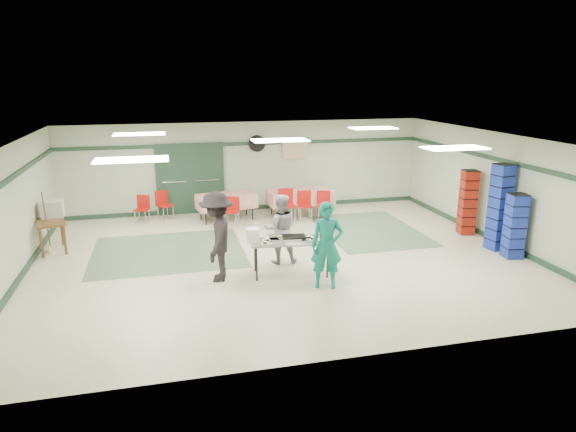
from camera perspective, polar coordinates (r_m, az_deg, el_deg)
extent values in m
plane|color=beige|center=(11.83, -0.82, -4.58)|extent=(11.00, 11.00, 0.00)
plane|color=silver|center=(11.20, -0.88, 8.52)|extent=(11.00, 11.00, 0.00)
plane|color=#B3BEA2|center=(15.77, -4.55, 5.51)|extent=(11.00, 0.00, 11.00)
plane|color=#B3BEA2|center=(7.32, 7.15, -6.26)|extent=(11.00, 0.00, 11.00)
plane|color=#B3BEA2|center=(11.56, -28.46, 0.05)|extent=(0.00, 9.00, 9.00)
plane|color=#B3BEA2|center=(13.73, 22.15, 2.94)|extent=(0.00, 9.00, 9.00)
cube|color=#1F3A27|center=(15.64, -4.59, 8.01)|extent=(11.00, 0.06, 0.10)
cube|color=#1F3A27|center=(16.01, -4.44, 0.93)|extent=(11.00, 0.06, 0.12)
cube|color=#1F3A27|center=(11.41, -28.75, 3.45)|extent=(0.06, 9.00, 0.10)
cube|color=#1F3A27|center=(11.92, -27.53, -5.93)|extent=(0.06, 9.00, 0.12)
cube|color=#1F3A27|center=(13.60, 22.34, 5.82)|extent=(0.06, 9.00, 0.10)
cube|color=#1F3A27|center=(14.03, 21.52, -2.21)|extent=(0.06, 9.00, 0.12)
cube|color=#607F5C|center=(12.51, -13.14, -3.86)|extent=(3.50, 3.00, 0.01)
cube|color=#607F5C|center=(14.02, 8.99, -1.55)|extent=(2.50, 3.50, 0.01)
cube|color=#939694|center=(15.57, -12.52, 3.94)|extent=(0.90, 0.06, 2.10)
cube|color=#939694|center=(15.62, -9.03, 4.15)|extent=(0.90, 0.06, 2.10)
cube|color=#1F3A27|center=(15.57, -10.79, 4.03)|extent=(2.00, 0.03, 2.15)
cylinder|color=black|center=(15.66, -3.48, 8.05)|extent=(0.50, 0.10, 0.50)
cube|color=beige|center=(15.94, 0.82, 7.48)|extent=(0.80, 0.02, 0.60)
cube|color=#AAA9A5|center=(10.59, 0.30, -2.77)|extent=(1.75, 0.87, 0.04)
cylinder|color=black|center=(10.39, -3.50, -5.37)|extent=(0.04, 0.04, 0.72)
cylinder|color=black|center=(10.57, 4.40, -5.02)|extent=(0.04, 0.04, 0.72)
cylinder|color=black|center=(10.90, -3.69, -4.37)|extent=(0.04, 0.04, 0.72)
cylinder|color=black|center=(11.07, 3.85, -4.05)|extent=(0.04, 0.04, 0.72)
cube|color=silver|center=(10.61, 3.07, -2.57)|extent=(0.67, 0.54, 0.02)
cube|color=silver|center=(10.66, -0.41, -2.46)|extent=(0.68, 0.54, 0.02)
cube|color=silver|center=(10.40, -2.16, -2.92)|extent=(0.67, 0.54, 0.02)
cube|color=black|center=(10.60, 0.63, -2.40)|extent=(0.51, 0.35, 0.08)
cube|color=white|center=(10.43, -3.94, -2.15)|extent=(0.28, 0.26, 0.29)
imported|color=#127F71|center=(9.96, 4.33, -3.29)|extent=(0.71, 0.56, 1.71)
imported|color=#97979C|center=(11.27, -0.85, -1.45)|extent=(0.83, 0.68, 1.55)
imported|color=black|center=(10.37, -7.90, -2.28)|extent=(0.92, 1.30, 1.83)
cube|color=red|center=(15.18, 1.39, 2.81)|extent=(1.97, 0.97, 0.05)
cube|color=red|center=(15.22, 1.39, 2.11)|extent=(1.97, 0.99, 0.40)
cylinder|color=black|center=(14.73, -1.13, 0.91)|extent=(0.04, 0.04, 0.72)
cylinder|color=black|center=(15.26, 4.61, 1.37)|extent=(0.04, 0.04, 0.72)
cylinder|color=black|center=(15.32, -1.83, 1.47)|extent=(0.04, 0.04, 0.72)
cylinder|color=black|center=(15.83, 3.72, 1.90)|extent=(0.04, 0.04, 0.72)
cube|color=red|center=(14.77, -6.88, 2.35)|extent=(1.76, 0.99, 0.05)
cube|color=red|center=(14.81, -6.86, 1.63)|extent=(1.76, 1.01, 0.40)
cylinder|color=black|center=(14.42, -9.14, 0.39)|extent=(0.04, 0.04, 0.72)
cylinder|color=black|center=(14.81, -3.97, 0.95)|extent=(0.04, 0.04, 0.72)
cylinder|color=black|center=(14.94, -9.68, 0.89)|extent=(0.04, 0.04, 0.72)
cylinder|color=black|center=(15.32, -4.67, 1.42)|extent=(0.04, 0.04, 0.72)
cube|color=red|center=(14.63, 1.91, 1.12)|extent=(0.43, 0.43, 0.04)
cube|color=red|center=(14.75, 1.79, 2.11)|extent=(0.40, 0.08, 0.40)
cylinder|color=silver|center=(14.51, 1.39, 0.06)|extent=(0.02, 0.02, 0.42)
cylinder|color=silver|center=(14.56, 2.63, 0.11)|extent=(0.02, 0.02, 0.42)
cylinder|color=silver|center=(14.81, 1.18, 0.38)|extent=(0.02, 0.02, 0.42)
cylinder|color=silver|center=(14.87, 2.39, 0.43)|extent=(0.02, 0.02, 0.42)
cube|color=red|center=(14.49, -0.07, 1.15)|extent=(0.45, 0.45, 0.04)
cube|color=red|center=(14.62, -0.28, 2.25)|extent=(0.44, 0.06, 0.44)
cylinder|color=silver|center=(14.35, -0.54, -0.03)|extent=(0.02, 0.02, 0.46)
cylinder|color=silver|center=(14.44, 0.79, 0.07)|extent=(0.02, 0.02, 0.46)
cylinder|color=silver|center=(14.67, -0.91, 0.32)|extent=(0.02, 0.02, 0.46)
cylinder|color=silver|center=(14.76, 0.40, 0.42)|extent=(0.02, 0.02, 0.46)
cube|color=red|center=(14.79, 3.99, 1.18)|extent=(0.47, 0.47, 0.04)
cube|color=red|center=(14.91, 3.98, 2.12)|extent=(0.38, 0.14, 0.38)
cylinder|color=silver|center=(14.69, 3.40, 0.20)|extent=(0.02, 0.02, 0.40)
cylinder|color=silver|center=(14.70, 4.59, 0.19)|extent=(0.02, 0.02, 0.40)
cylinder|color=silver|center=(14.99, 3.36, 0.51)|extent=(0.02, 0.02, 0.40)
cylinder|color=silver|center=(15.00, 4.53, 0.50)|extent=(0.02, 0.02, 0.40)
cube|color=red|center=(14.23, -6.28, 0.50)|extent=(0.48, 0.48, 0.04)
cube|color=red|center=(14.33, -6.14, 1.46)|extent=(0.36, 0.17, 0.37)
cylinder|color=silver|center=(14.18, -6.98, -0.47)|extent=(0.02, 0.02, 0.39)
cylinder|color=silver|center=(14.11, -5.81, -0.52)|extent=(0.02, 0.02, 0.39)
cylinder|color=silver|center=(14.46, -6.68, -0.15)|extent=(0.02, 0.02, 0.39)
cylinder|color=silver|center=(14.39, -5.54, -0.20)|extent=(0.02, 0.02, 0.39)
cube|color=red|center=(15.13, -13.50, 1.15)|extent=(0.54, 0.54, 0.04)
cube|color=red|center=(15.23, -13.89, 2.05)|extent=(0.36, 0.23, 0.39)
cylinder|color=silver|center=(14.98, -13.65, 0.10)|extent=(0.02, 0.02, 0.41)
cylinder|color=silver|center=(15.13, -12.63, 0.32)|extent=(0.02, 0.02, 0.41)
cylinder|color=silver|center=(15.24, -14.25, 0.32)|extent=(0.02, 0.02, 0.41)
cylinder|color=silver|center=(15.39, -13.25, 0.54)|extent=(0.02, 0.02, 0.41)
cube|color=red|center=(14.96, -15.95, 0.70)|extent=(0.47, 0.47, 0.04)
cube|color=red|center=(15.06, -15.77, 1.60)|extent=(0.36, 0.16, 0.37)
cylinder|color=silver|center=(14.93, -16.62, -0.21)|extent=(0.02, 0.02, 0.38)
cylinder|color=silver|center=(14.82, -15.57, -0.24)|extent=(0.02, 0.02, 0.38)
cylinder|color=silver|center=(15.19, -16.20, 0.08)|extent=(0.02, 0.02, 0.38)
cylinder|color=silver|center=(15.09, -15.17, 0.05)|extent=(0.02, 0.02, 0.38)
cube|color=#1B30A5|center=(13.07, 22.46, 0.90)|extent=(0.44, 0.44, 2.07)
cube|color=#9B1B0F|center=(14.14, 19.35, 1.45)|extent=(0.43, 0.43, 1.69)
cube|color=#1B30A5|center=(12.68, 23.90, -1.03)|extent=(0.44, 0.44, 1.49)
cube|color=brown|center=(13.24, -24.92, -0.60)|extent=(0.82, 1.07, 0.05)
cube|color=brown|center=(12.96, -25.70, -2.73)|extent=(0.05, 0.05, 0.70)
cube|color=brown|center=(12.97, -23.55, -2.46)|extent=(0.05, 0.05, 0.70)
cube|color=brown|center=(13.70, -25.86, -1.82)|extent=(0.05, 0.05, 0.70)
cube|color=brown|center=(13.72, -23.83, -1.57)|extent=(0.05, 0.05, 0.70)
cube|color=#B3B3AE|center=(13.56, -24.72, 0.74)|extent=(0.53, 0.48, 0.39)
cylinder|color=brown|center=(13.24, -25.27, -0.52)|extent=(0.07, 0.23, 1.43)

